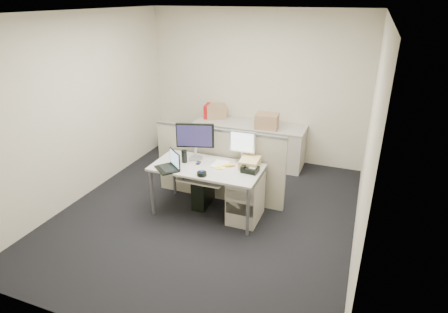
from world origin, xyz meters
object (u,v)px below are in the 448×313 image
at_px(monitor_main, 195,142).
at_px(desk_phone, 250,169).
at_px(desk, 207,171).
at_px(laptop, 166,161).

height_order(monitor_main, desk_phone, monitor_main).
relative_size(desk, monitor_main, 2.82).
xyz_separation_m(monitor_main, laptop, (-0.21, -0.46, -0.14)).
height_order(laptop, desk_phone, laptop).
bearing_deg(monitor_main, laptop, -131.83).
height_order(monitor_main, laptop, monitor_main).
bearing_deg(laptop, desk_phone, 56.96).
distance_m(desk, laptop, 0.57).
distance_m(monitor_main, laptop, 0.53).
distance_m(monitor_main, desk_phone, 0.89).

